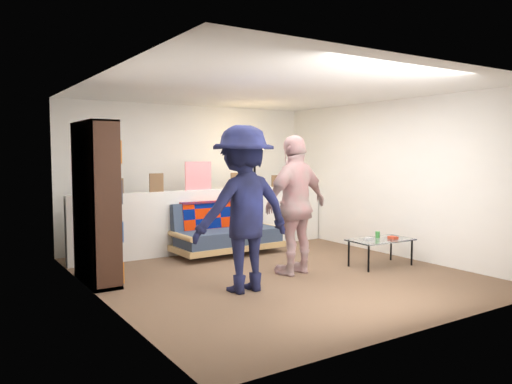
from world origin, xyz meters
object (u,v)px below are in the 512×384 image
bookshelf (96,208)px  futon_sofa (227,232)px  person_left (243,209)px  person_right (296,205)px  floor_lamp (254,169)px  coffee_table (381,241)px

bookshelf → futon_sofa: bearing=17.0°
futon_sofa → bookshelf: bookshelf is taller
person_left → person_right: person_left is taller
floor_lamp → person_left: 2.68m
futon_sofa → person_right: 1.74m
coffee_table → floor_lamp: bearing=109.4°
person_right → futon_sofa: bearing=-96.9°
coffee_table → person_right: 1.43m
coffee_table → floor_lamp: floor_lamp is taller
person_left → person_right: size_ratio=1.04×
bookshelf → floor_lamp: (2.85, 0.89, 0.41)m
coffee_table → floor_lamp: size_ratio=0.49×
coffee_table → person_left: bearing=-179.3°
bookshelf → person_left: size_ratio=1.04×
bookshelf → floor_lamp: size_ratio=1.05×
coffee_table → person_left: 2.36m
floor_lamp → person_right: size_ratio=1.03×
coffee_table → person_right: size_ratio=0.51×
futon_sofa → bookshelf: 2.37m
futon_sofa → coffee_table: size_ratio=1.87×
floor_lamp → person_right: bearing=-105.9°
futon_sofa → floor_lamp: 1.20m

